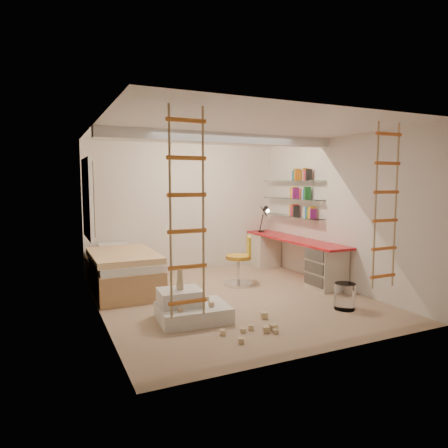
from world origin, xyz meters
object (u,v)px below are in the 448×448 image
desk (292,256)px  bed (122,271)px  play_platform (189,308)px  swivel_chair (240,267)px

desk → bed: 3.22m
desk → play_platform: bearing=-150.2°
desk → swivel_chair: bearing=-170.4°
bed → play_platform: 1.97m
swivel_chair → play_platform: size_ratio=0.91×
play_platform → bed: bearing=105.7°
desk → swivel_chair: (-1.25, -0.21, -0.08)m
bed → play_platform: bearing=-74.3°
bed → play_platform: bed is taller
bed → swivel_chair: size_ratio=2.29×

